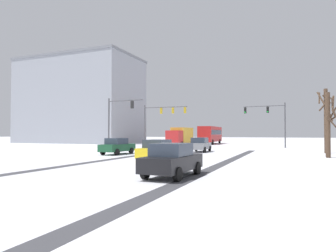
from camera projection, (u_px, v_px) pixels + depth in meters
wheel_track_left_lane at (111, 159)px, 23.96m from camera, size 0.87×33.86×0.01m
wheel_track_right_lane at (223, 164)px, 20.52m from camera, size 0.78×33.86×0.01m
sidewalk_kerb_right at (303, 169)px, 17.19m from camera, size 4.00×33.86×0.12m
traffic_signal_far_left at (161, 116)px, 45.88m from camera, size 7.03×0.62×6.50m
traffic_signal_near_left at (118, 115)px, 36.98m from camera, size 5.06×0.49×6.50m
traffic_signal_far_right at (270, 116)px, 43.61m from camera, size 5.99×0.57×6.50m
car_grey_lead at (200, 145)px, 33.55m from camera, size 1.93×4.15×1.62m
car_dark_green_second at (117, 146)px, 29.71m from camera, size 1.99×4.18×1.62m
car_yellow_cab_third at (158, 150)px, 22.50m from camera, size 1.90×4.14×1.62m
car_black_fourth at (172, 160)px, 14.43m from camera, size 1.97×4.17×1.62m
bus_oncoming at (210, 134)px, 58.52m from camera, size 2.99×11.09×3.38m
box_truck_delivery at (180, 136)px, 48.13m from camera, size 2.37×7.43×3.02m
bare_tree_sidewalk_mid at (328, 123)px, 25.61m from camera, size 1.85×1.87×5.62m
bare_tree_sidewalk_far at (326, 117)px, 31.40m from camera, size 2.17×1.99×6.81m
office_building_far_left_block at (80, 101)px, 66.75m from camera, size 26.06×14.71×18.61m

